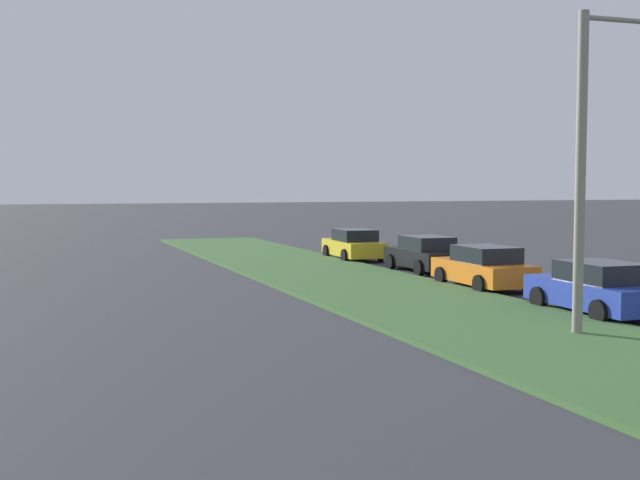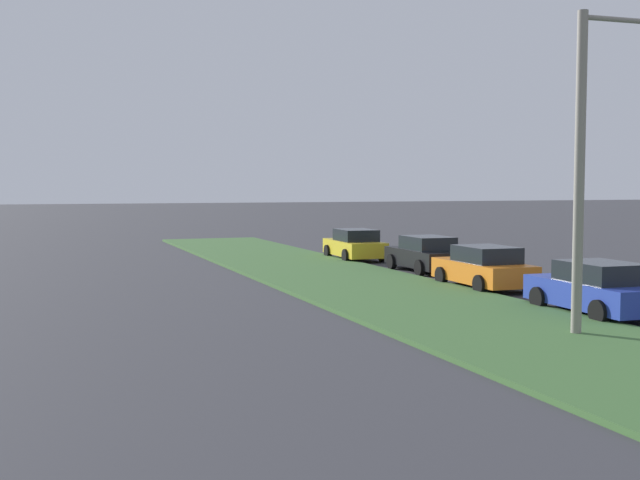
{
  "view_description": "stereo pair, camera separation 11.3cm",
  "coord_description": "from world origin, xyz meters",
  "px_view_note": "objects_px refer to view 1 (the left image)",
  "views": [
    {
      "loc": [
        -10.6,
        18.61,
        3.53
      ],
      "look_at": [
        13.77,
        9.58,
        1.75
      ],
      "focal_mm": 44.49,
      "sensor_mm": 36.0,
      "label": 1
    },
    {
      "loc": [
        -10.64,
        18.5,
        3.53
      ],
      "look_at": [
        13.77,
        9.58,
        1.75
      ],
      "focal_mm": 44.49,
      "sensor_mm": 36.0,
      "label": 2
    }
  ],
  "objects_px": {
    "parked_car_blue": "(597,289)",
    "parked_car_yellow": "(354,245)",
    "streetlight": "(594,149)",
    "parked_car_orange": "(484,268)",
    "parked_car_black": "(425,254)"
  },
  "relations": [
    {
      "from": "parked_car_blue",
      "to": "streetlight",
      "type": "bearing_deg",
      "value": 140.11
    },
    {
      "from": "streetlight",
      "to": "parked_car_yellow",
      "type": "bearing_deg",
      "value": -6.57
    },
    {
      "from": "parked_car_yellow",
      "to": "streetlight",
      "type": "relative_size",
      "value": 0.58
    },
    {
      "from": "parked_car_black",
      "to": "streetlight",
      "type": "relative_size",
      "value": 0.58
    },
    {
      "from": "streetlight",
      "to": "parked_car_blue",
      "type": "bearing_deg",
      "value": -41.93
    },
    {
      "from": "parked_car_black",
      "to": "parked_car_orange",
      "type": "bearing_deg",
      "value": 174.75
    },
    {
      "from": "parked_car_blue",
      "to": "parked_car_yellow",
      "type": "height_order",
      "value": "same"
    },
    {
      "from": "parked_car_orange",
      "to": "parked_car_yellow",
      "type": "height_order",
      "value": "same"
    },
    {
      "from": "parked_car_orange",
      "to": "parked_car_yellow",
      "type": "relative_size",
      "value": 0.99
    },
    {
      "from": "parked_car_blue",
      "to": "streetlight",
      "type": "distance_m",
      "value": 5.01
    },
    {
      "from": "parked_car_yellow",
      "to": "parked_car_blue",
      "type": "bearing_deg",
      "value": -177.38
    },
    {
      "from": "parked_car_blue",
      "to": "parked_car_yellow",
      "type": "xyz_separation_m",
      "value": [
        17.19,
        0.0,
        0.0
      ]
    },
    {
      "from": "parked_car_orange",
      "to": "parked_car_black",
      "type": "distance_m",
      "value": 5.47
    },
    {
      "from": "parked_car_orange",
      "to": "streetlight",
      "type": "distance_m",
      "value": 9.54
    },
    {
      "from": "parked_car_blue",
      "to": "parked_car_orange",
      "type": "xyz_separation_m",
      "value": [
        5.94,
        -0.13,
        0.0
      ]
    }
  ]
}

